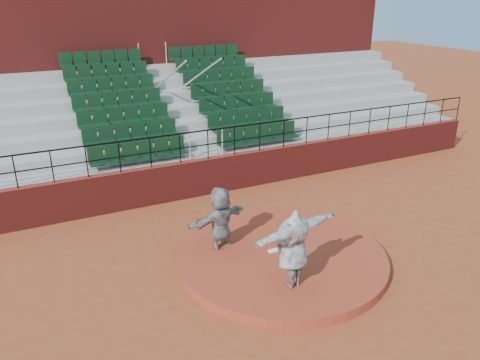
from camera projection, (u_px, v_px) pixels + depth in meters
name	position (u px, v px, depth m)	size (l,w,h in m)	color
ground	(281.00, 261.00, 12.40)	(90.00, 90.00, 0.00)	brown
pitchers_mound	(281.00, 256.00, 12.35)	(5.50, 5.50, 0.25)	#983822
pitching_rubber	(279.00, 249.00, 12.43)	(0.60, 0.15, 0.03)	white
boundary_wall	(209.00, 176.00, 16.33)	(24.00, 0.30, 1.30)	maroon
wall_railing	(208.00, 138.00, 15.81)	(24.04, 0.05, 1.03)	black
seating_deck	(174.00, 128.00, 19.07)	(24.00, 5.97, 4.63)	#969590
press_box_facade	(145.00, 63.00, 21.58)	(24.00, 3.00, 7.10)	maroon
pitcher	(293.00, 249.00, 10.57)	(2.40, 0.65, 1.95)	black
fielder	(220.00, 222.00, 12.33)	(1.82, 0.58, 1.97)	black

